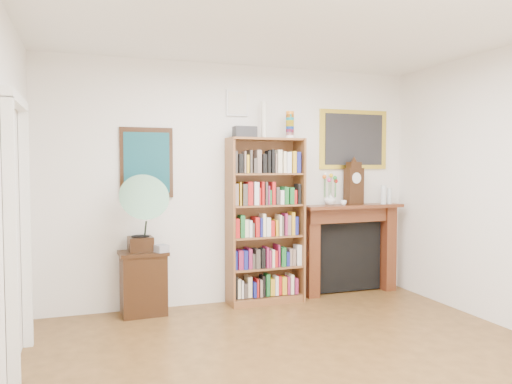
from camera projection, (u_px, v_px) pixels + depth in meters
room at (338, 196)px, 3.54m from camera, size 4.51×5.01×2.81m
door_casing at (19, 210)px, 3.97m from camera, size 0.08×1.02×2.17m
teal_poster at (147, 163)px, 5.53m from camera, size 0.58×0.04×0.78m
small_picture at (237, 103)px, 5.83m from camera, size 0.26×0.04×0.30m
gilt_painting at (354, 140)px, 6.35m from camera, size 0.95×0.04×0.75m
bookshelf at (266, 211)px, 5.84m from camera, size 0.90×0.35×2.23m
side_cabinet at (143, 283)px, 5.40m from camera, size 0.53×0.39×0.69m
fireplace at (350, 241)px, 6.32m from camera, size 1.35×0.38×1.13m
gramophone at (141, 209)px, 5.25m from camera, size 0.54×0.66×0.84m
cd_stack at (161, 248)px, 5.33m from camera, size 0.16×0.16×0.08m
mantel_clock at (354, 184)px, 6.27m from camera, size 0.25×0.17×0.53m
flower_vase at (330, 199)px, 6.18m from camera, size 0.16×0.16×0.15m
teacup at (343, 203)px, 6.16m from camera, size 0.10×0.10×0.06m
bottle_left at (383, 195)px, 6.35m from camera, size 0.07×0.07×0.24m
bottle_right at (389, 196)px, 6.40m from camera, size 0.06×0.06×0.20m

